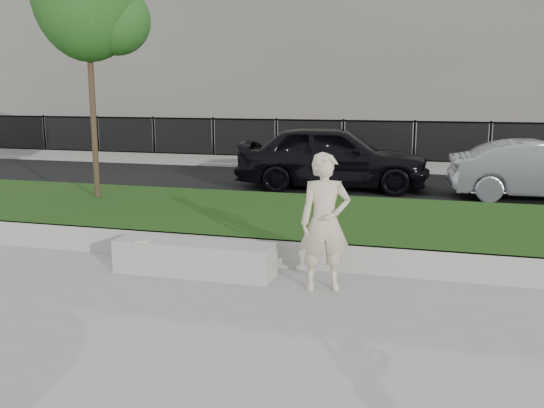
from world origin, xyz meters
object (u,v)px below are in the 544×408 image
(stone_bench, at_px, (194,258))
(car_dark, at_px, (332,157))
(car_silver, at_px, (543,171))
(man, at_px, (325,222))
(book, at_px, (143,241))

(stone_bench, xyz_separation_m, car_dark, (0.56, 7.58, 0.63))
(car_silver, bearing_deg, stone_bench, 138.22)
(car_dark, bearing_deg, man, -176.21)
(car_dark, distance_m, car_silver, 4.90)
(book, height_order, car_silver, car_silver)
(stone_bench, relative_size, car_silver, 0.55)
(stone_bench, xyz_separation_m, car_silver, (5.45, 7.32, 0.48))
(man, height_order, car_silver, man)
(book, distance_m, car_dark, 7.86)
(stone_bench, distance_m, book, 0.74)
(man, distance_m, book, 2.57)
(man, xyz_separation_m, car_dark, (-1.29, 7.73, -0.02))
(car_dark, height_order, car_silver, car_dark)
(car_dark, xyz_separation_m, car_silver, (4.89, -0.25, -0.14))
(man, xyz_separation_m, book, (-2.53, -0.03, -0.41))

